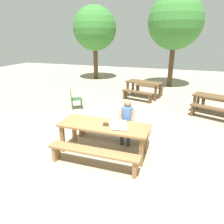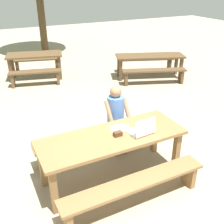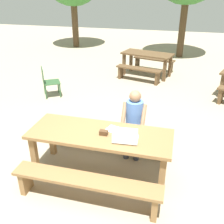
# 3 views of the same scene
# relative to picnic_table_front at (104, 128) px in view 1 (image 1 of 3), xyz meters

# --- Properties ---
(ground_plane) EXTENTS (30.00, 30.00, 0.00)m
(ground_plane) POSITION_rel_picnic_table_front_xyz_m (0.00, 0.00, -0.66)
(ground_plane) COLOR tan
(picnic_table_front) EXTENTS (2.20, 0.80, 0.76)m
(picnic_table_front) POSITION_rel_picnic_table_front_xyz_m (0.00, 0.00, 0.00)
(picnic_table_front) COLOR olive
(picnic_table_front) RESTS_ON ground
(bench_near) EXTENTS (2.11, 0.30, 0.42)m
(bench_near) POSITION_rel_picnic_table_front_xyz_m (0.00, -0.68, -0.33)
(bench_near) COLOR olive
(bench_near) RESTS_ON ground
(bench_far) EXTENTS (2.11, 0.30, 0.42)m
(bench_far) POSITION_rel_picnic_table_front_xyz_m (0.00, 0.68, -0.33)
(bench_far) COLOR olive
(bench_far) RESTS_ON ground
(laptop) EXTENTS (0.38, 0.32, 0.26)m
(laptop) POSITION_rel_picnic_table_front_xyz_m (0.43, -0.14, 0.17)
(laptop) COLOR white
(laptop) RESTS_ON picnic_table_front
(small_pouch) EXTENTS (0.12, 0.08, 0.07)m
(small_pouch) POSITION_rel_picnic_table_front_xyz_m (0.07, -0.04, 0.14)
(small_pouch) COLOR #4C331E
(small_pouch) RESTS_ON picnic_table_front
(paper_sheet) EXTENTS (0.34, 0.28, 0.00)m
(paper_sheet) POSITION_rel_picnic_table_front_xyz_m (0.21, 0.15, 0.10)
(paper_sheet) COLOR white
(paper_sheet) RESTS_ON picnic_table_front
(person_seated) EXTENTS (0.40, 0.40, 1.23)m
(person_seated) POSITION_rel_picnic_table_front_xyz_m (0.41, 0.64, 0.05)
(person_seated) COLOR #333847
(person_seated) RESTS_ON ground
(plastic_chair) EXTENTS (0.61, 0.61, 0.82)m
(plastic_chair) POSITION_rel_picnic_table_front_xyz_m (-2.32, 2.76, -0.22)
(plastic_chair) COLOR #335933
(plastic_chair) RESTS_ON ground
(picnic_table_mid) EXTENTS (1.77, 1.14, 0.77)m
(picnic_table_mid) POSITION_rel_picnic_table_front_xyz_m (0.02, 5.25, -0.02)
(picnic_table_mid) COLOR brown
(picnic_table_mid) RESTS_ON ground
(bench_mid_south) EXTENTS (1.50, 0.66, 0.44)m
(bench_mid_south) POSITION_rel_picnic_table_front_xyz_m (-0.15, 4.61, -0.34)
(bench_mid_south) COLOR brown
(bench_mid_south) RESTS_ON ground
(bench_mid_north) EXTENTS (1.50, 0.66, 0.44)m
(bench_mid_north) POSITION_rel_picnic_table_front_xyz_m (0.19, 5.90, -0.34)
(bench_mid_north) COLOR brown
(bench_mid_north) RESTS_ON ground
(picnic_table_rear) EXTENTS (2.17, 1.36, 0.71)m
(picnic_table_rear) POSITION_rel_picnic_table_front_xyz_m (3.20, 3.74, -0.06)
(picnic_table_rear) COLOR brown
(picnic_table_rear) RESTS_ON ground
(bench_rear_south) EXTENTS (1.85, 0.94, 0.44)m
(bench_rear_south) POSITION_rel_picnic_table_front_xyz_m (2.98, 3.17, -0.32)
(bench_rear_south) COLOR brown
(bench_rear_south) RESTS_ON ground
(tree_left) EXTENTS (2.94, 2.94, 4.99)m
(tree_left) POSITION_rel_picnic_table_front_xyz_m (1.04, 8.17, 2.85)
(tree_left) COLOR #4C3823
(tree_left) RESTS_ON ground
(tree_right) EXTENTS (2.80, 2.80, 4.66)m
(tree_right) POSITION_rel_picnic_table_front_xyz_m (-3.98, 8.92, 2.58)
(tree_right) COLOR #4C3823
(tree_right) RESTS_ON ground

